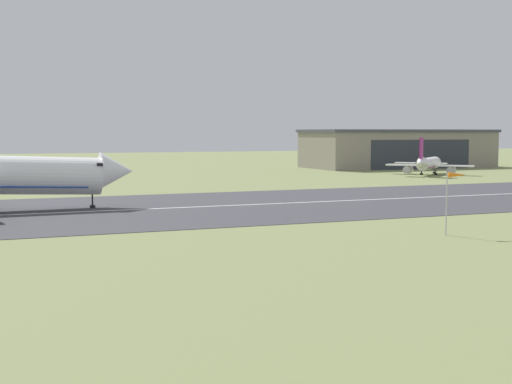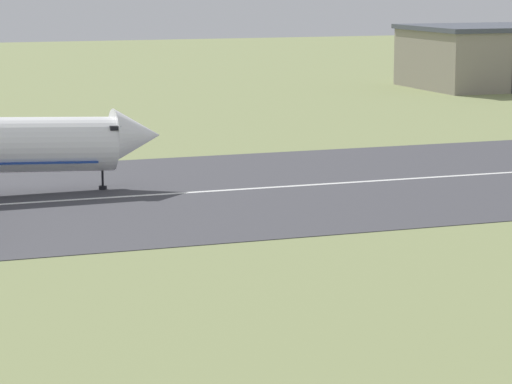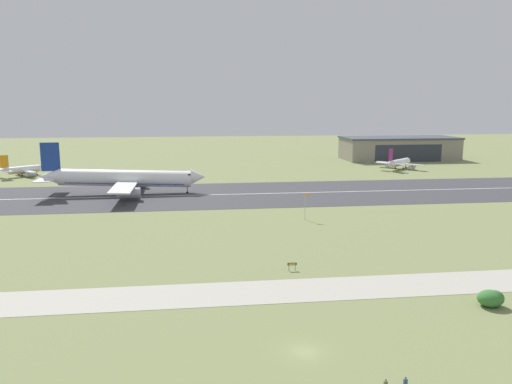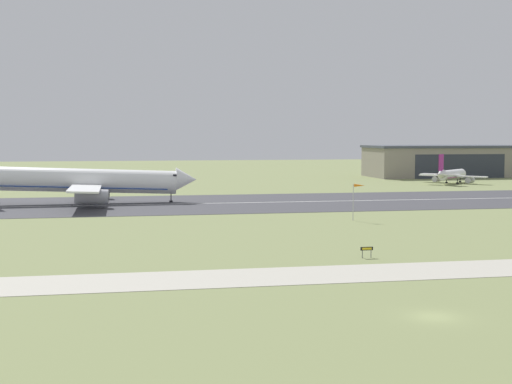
% 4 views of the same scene
% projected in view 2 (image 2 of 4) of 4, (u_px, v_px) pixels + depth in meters
% --- Properties ---
extents(runway_strip, '(452.92, 47.61, 0.06)m').
position_uv_depth(runway_strip, '(260.00, 188.00, 126.49)').
color(runway_strip, '#3D3D42').
rests_on(runway_strip, ground_plane).
extents(runway_centreline, '(407.63, 0.70, 0.01)m').
position_uv_depth(runway_centreline, '(260.00, 188.00, 126.48)').
color(runway_centreline, silver).
rests_on(runway_centreline, runway_strip).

